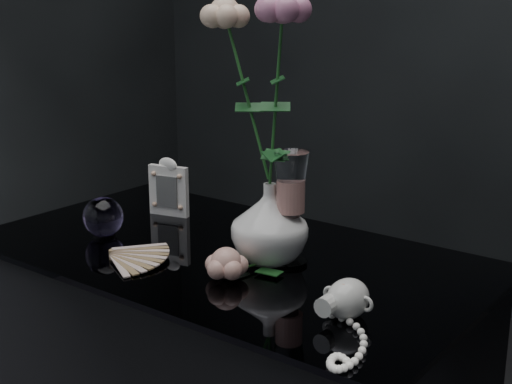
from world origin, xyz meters
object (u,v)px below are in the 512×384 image
Objects in this scene: paperweight at (103,217)px; vase at (270,223)px; wine_glass at (290,209)px; pearl_jar at (348,297)px; loose_rose at (226,263)px; picture_frame at (169,187)px.

vase is at bearing 13.78° from paperweight.
wine_glass reaches higher than paperweight.
pearl_jar is (0.21, -0.14, -0.08)m from wine_glass.
pearl_jar is (0.63, -0.03, -0.01)m from paperweight.
pearl_jar reaches higher than loose_rose.
wine_glass is at bearing 19.37° from vase.
picture_frame is 1.60× the size of paperweight.
wine_glass is at bearing 146.89° from pearl_jar.
paperweight is 0.63m from pearl_jar.
loose_rose is at bearing -94.61° from vase.
paperweight is (-0.38, -0.09, -0.04)m from vase.
vase is 1.80× the size of paperweight.
wine_glass is 0.44m from paperweight.
picture_frame is 0.43m from loose_rose.
loose_rose is 0.26m from pearl_jar.
wine_glass reaches higher than loose_rose.
wine_glass is at bearing 93.26° from loose_rose.
wine_glass reaches higher than pearl_jar.
paperweight is (-0.42, -0.11, -0.07)m from wine_glass.
vase reaches higher than pearl_jar.
picture_frame is at bearing 167.41° from wine_glass.
picture_frame is 0.67m from pearl_jar.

